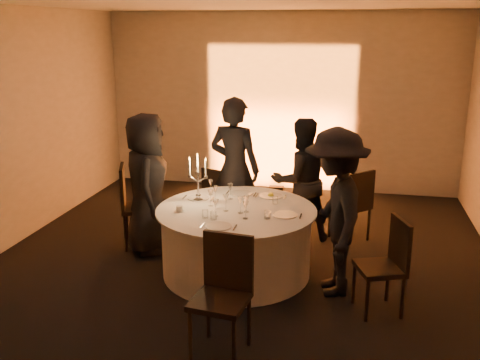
% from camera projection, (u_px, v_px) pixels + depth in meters
% --- Properties ---
extents(floor, '(7.00, 7.00, 0.00)m').
position_uv_depth(floor, '(236.00, 272.00, 6.18)').
color(floor, black).
rests_on(floor, ground).
extents(wall_back, '(7.00, 0.00, 7.00)m').
position_uv_depth(wall_back, '(280.00, 103.00, 9.07)').
color(wall_back, '#ABA79F').
rests_on(wall_back, floor).
extents(wall_front, '(7.00, 0.00, 7.00)m').
position_uv_depth(wall_front, '(74.00, 300.00, 2.48)').
color(wall_front, '#ABA79F').
rests_on(wall_front, floor).
extents(uplighter_fixture, '(0.25, 0.12, 0.10)m').
position_uv_depth(uplighter_fixture, '(276.00, 189.00, 9.18)').
color(uplighter_fixture, black).
rests_on(uplighter_fixture, floor).
extents(banquet_table, '(1.80, 1.80, 0.77)m').
position_uv_depth(banquet_table, '(236.00, 241.00, 6.08)').
color(banquet_table, black).
rests_on(banquet_table, floor).
extents(chair_left, '(0.60, 0.60, 1.07)m').
position_uv_depth(chair_left, '(133.00, 201.00, 6.78)').
color(chair_left, black).
rests_on(chair_left, floor).
extents(chair_back_left, '(0.49, 0.49, 0.87)m').
position_uv_depth(chair_back_left, '(218.00, 195.00, 7.42)').
color(chair_back_left, black).
rests_on(chair_back_left, floor).
extents(chair_back_right, '(0.60, 0.60, 0.97)m').
position_uv_depth(chair_back_right, '(355.00, 201.00, 6.95)').
color(chair_back_right, black).
rests_on(chair_back_right, floor).
extents(chair_right, '(0.54, 0.54, 0.96)m').
position_uv_depth(chair_right, '(388.00, 260.00, 5.20)').
color(chair_right, black).
rests_on(chair_right, floor).
extents(chair_front, '(0.51, 0.51, 1.04)m').
position_uv_depth(chair_front, '(224.00, 287.00, 4.56)').
color(chair_front, black).
rests_on(chair_front, floor).
extents(guest_left, '(0.80, 0.99, 1.75)m').
position_uv_depth(guest_left, '(147.00, 184.00, 6.56)').
color(guest_left, black).
rests_on(guest_left, floor).
extents(guest_back_left, '(0.78, 0.60, 1.89)m').
position_uv_depth(guest_back_left, '(235.00, 169.00, 6.95)').
color(guest_back_left, black).
rests_on(guest_back_left, floor).
extents(guest_back_right, '(0.99, 0.92, 1.63)m').
position_uv_depth(guest_back_right, '(300.00, 180.00, 6.92)').
color(guest_back_right, black).
rests_on(guest_back_right, floor).
extents(guest_right, '(0.88, 1.26, 1.77)m').
position_uv_depth(guest_right, '(335.00, 213.00, 5.50)').
color(guest_right, black).
rests_on(guest_right, floor).
extents(plate_left, '(0.36, 0.25, 0.01)m').
position_uv_depth(plate_left, '(198.00, 198.00, 6.33)').
color(plate_left, silver).
rests_on(plate_left, banquet_table).
extents(plate_back_left, '(0.36, 0.28, 0.01)m').
position_uv_depth(plate_back_left, '(241.00, 194.00, 6.50)').
color(plate_back_left, silver).
rests_on(plate_back_left, banquet_table).
extents(plate_back_right, '(0.36, 0.28, 0.08)m').
position_uv_depth(plate_back_right, '(271.00, 195.00, 6.40)').
color(plate_back_right, silver).
rests_on(plate_back_right, banquet_table).
extents(plate_right, '(0.36, 0.26, 0.01)m').
position_uv_depth(plate_right, '(285.00, 215.00, 5.76)').
color(plate_right, silver).
rests_on(plate_right, banquet_table).
extents(plate_front, '(0.36, 0.27, 0.01)m').
position_uv_depth(plate_front, '(219.00, 226.00, 5.43)').
color(plate_front, silver).
rests_on(plate_front, banquet_table).
extents(coffee_cup, '(0.11, 0.11, 0.07)m').
position_uv_depth(coffee_cup, '(179.00, 209.00, 5.88)').
color(coffee_cup, silver).
rests_on(coffee_cup, banquet_table).
extents(candelabra, '(0.24, 0.11, 0.57)m').
position_uv_depth(candelabra, '(198.00, 185.00, 6.19)').
color(candelabra, silver).
rests_on(candelabra, banquet_table).
extents(wine_glass_a, '(0.07, 0.07, 0.19)m').
position_uv_depth(wine_glass_a, '(226.00, 199.00, 5.86)').
color(wine_glass_a, white).
rests_on(wine_glass_a, banquet_table).
extents(wine_glass_b, '(0.07, 0.07, 0.19)m').
position_uv_depth(wine_glass_b, '(246.00, 200.00, 5.83)').
color(wine_glass_b, white).
rests_on(wine_glass_b, banquet_table).
extents(wine_glass_c, '(0.07, 0.07, 0.19)m').
position_uv_depth(wine_glass_c, '(216.00, 204.00, 5.70)').
color(wine_glass_c, white).
rests_on(wine_glass_c, banquet_table).
extents(wine_glass_d, '(0.07, 0.07, 0.19)m').
position_uv_depth(wine_glass_d, '(215.00, 190.00, 6.18)').
color(wine_glass_d, white).
rests_on(wine_glass_d, banquet_table).
extents(wine_glass_e, '(0.07, 0.07, 0.19)m').
position_uv_depth(wine_glass_e, '(211.00, 194.00, 6.04)').
color(wine_glass_e, white).
rests_on(wine_glass_e, banquet_table).
extents(wine_glass_f, '(0.07, 0.07, 0.19)m').
position_uv_depth(wine_glass_f, '(246.00, 206.00, 5.63)').
color(wine_glass_f, white).
rests_on(wine_glass_f, banquet_table).
extents(wine_glass_g, '(0.07, 0.07, 0.19)m').
position_uv_depth(wine_glass_g, '(211.00, 184.00, 6.43)').
color(wine_glass_g, white).
rests_on(wine_glass_g, banquet_table).
extents(wine_glass_h, '(0.07, 0.07, 0.19)m').
position_uv_depth(wine_glass_h, '(230.00, 188.00, 6.27)').
color(wine_glass_h, white).
rests_on(wine_glass_h, banquet_table).
extents(wine_glass_i, '(0.07, 0.07, 0.19)m').
position_uv_depth(wine_glass_i, '(240.00, 201.00, 5.79)').
color(wine_glass_i, white).
rests_on(wine_glass_i, banquet_table).
extents(tumbler_a, '(0.07, 0.07, 0.09)m').
position_uv_depth(tumbler_a, '(213.00, 216.00, 5.62)').
color(tumbler_a, white).
rests_on(tumbler_a, banquet_table).
extents(tumbler_b, '(0.07, 0.07, 0.09)m').
position_uv_depth(tumbler_b, '(275.00, 200.00, 6.13)').
color(tumbler_b, white).
rests_on(tumbler_b, banquet_table).
extents(tumbler_c, '(0.07, 0.07, 0.09)m').
position_uv_depth(tumbler_c, '(205.00, 214.00, 5.68)').
color(tumbler_c, white).
rests_on(tumbler_c, banquet_table).
extents(tumbler_d, '(0.07, 0.07, 0.09)m').
position_uv_depth(tumbler_d, '(267.00, 214.00, 5.66)').
color(tumbler_d, white).
rests_on(tumbler_d, banquet_table).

